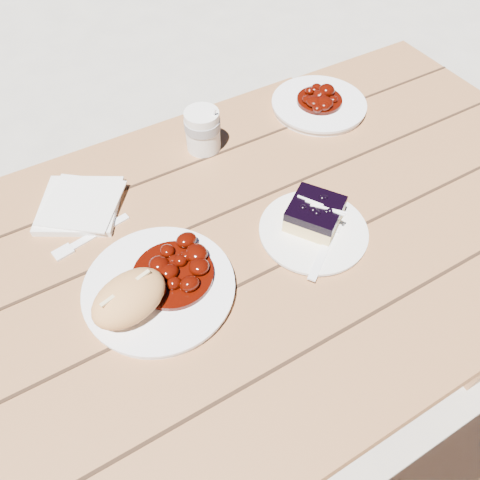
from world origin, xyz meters
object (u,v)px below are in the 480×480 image
main_plate (159,288)px  second_plate (319,105)px  dessert_plate (313,232)px  coffee_cup (203,130)px  blueberry_cake (315,214)px  bread_roll (129,298)px  picnic_table (139,340)px

main_plate → second_plate: size_ratio=1.15×
main_plate → dessert_plate: main_plate is taller
coffee_cup → second_plate: coffee_cup is taller
dessert_plate → coffee_cup: bearing=101.3°
blueberry_cake → second_plate: bearing=17.8°
coffee_cup → bread_roll: bearing=-133.0°
picnic_table → coffee_cup: bearing=42.7°
second_plate → dessert_plate: bearing=-127.6°
bread_roll → second_plate: bearing=27.0°
second_plate → main_plate: bearing=-152.3°
main_plate → blueberry_cake: bearing=-2.4°
main_plate → coffee_cup: size_ratio=2.73×
blueberry_cake → coffee_cup: size_ratio=1.38×
picnic_table → dessert_plate: (0.36, -0.05, 0.17)m
picnic_table → second_plate: 0.68m
picnic_table → bread_roll: (0.00, -0.04, 0.21)m
main_plate → coffee_cup: coffee_cup is taller
bread_roll → blueberry_cake: bread_roll is taller
second_plate → bread_roll: bearing=-153.0°
dessert_plate → blueberry_cake: blueberry_cake is taller
dessert_plate → second_plate: second_plate is taller
bread_roll → blueberry_cake: 0.37m
bread_roll → second_plate: size_ratio=0.59×
picnic_table → bread_roll: size_ratio=15.43×
picnic_table → main_plate: 0.18m
picnic_table → main_plate: size_ratio=7.87×
blueberry_cake → picnic_table: bearing=140.4°
dessert_plate → bread_roll: bearing=178.7°
dessert_plate → second_plate: 0.40m
main_plate → dessert_plate: (0.30, -0.03, -0.00)m
bread_roll → second_plate: bread_roll is taller
bread_roll → dessert_plate: size_ratio=0.65×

